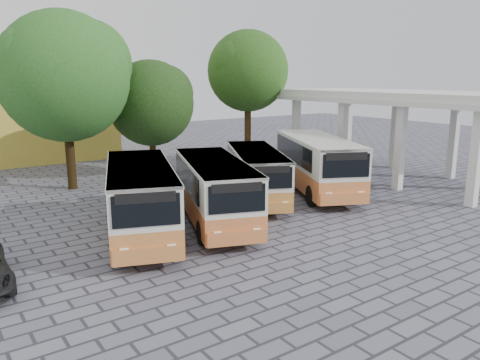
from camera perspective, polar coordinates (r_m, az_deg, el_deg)
ground at (r=21.08m, az=9.70°, el=-4.98°), size 90.00×90.00×0.00m
terminal_shelter at (r=30.76m, az=18.93°, el=9.32°), size 6.80×15.80×5.40m
bus_far_left at (r=18.94m, az=-12.03°, el=-1.86°), size 5.02×8.52×2.87m
bus_centre_left at (r=20.10m, az=-3.08°, el=-0.92°), size 4.84×8.23×2.78m
bus_centre_right at (r=23.85m, az=2.01°, el=1.00°), size 5.27×7.81×2.62m
bus_far_right at (r=25.91m, az=9.37°, el=2.30°), size 5.94×9.02×3.03m
tree_left at (r=27.75m, az=-20.53°, el=12.19°), size 7.44×7.08×9.80m
tree_middle at (r=30.45m, az=-10.73°, el=9.53°), size 5.67×5.40×7.32m
tree_right at (r=34.57m, az=1.04°, el=13.45°), size 6.10×5.81×9.56m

